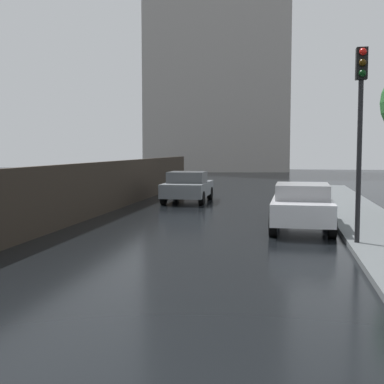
% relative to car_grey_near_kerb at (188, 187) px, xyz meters
% --- Properties ---
extents(car_grey_near_kerb, '(1.92, 3.93, 1.40)m').
position_rel_car_grey_near_kerb_xyz_m(car_grey_near_kerb, '(0.00, 0.00, 0.00)').
color(car_grey_near_kerb, slate).
rests_on(car_grey_near_kerb, ground).
extents(car_white_mid_road, '(1.89, 4.06, 1.40)m').
position_rel_car_grey_near_kerb_xyz_m(car_white_mid_road, '(4.89, -7.53, 0.03)').
color(car_white_mid_road, silver).
rests_on(car_white_mid_road, ground).
extents(traffic_light, '(0.26, 0.39, 4.69)m').
position_rel_car_grey_near_kerb_xyz_m(traffic_light, '(6.13, -10.22, 2.66)').
color(traffic_light, black).
rests_on(traffic_light, sidewalk_strip).
extents(distant_tower, '(16.78, 11.43, 38.00)m').
position_rel_car_grey_near_kerb_xyz_m(distant_tower, '(-3.49, 35.08, 15.22)').
color(distant_tower, '#9E9993').
rests_on(distant_tower, ground).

